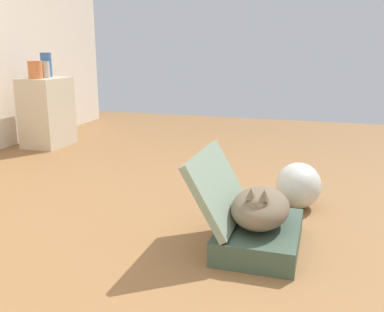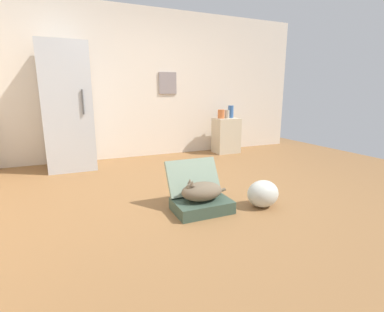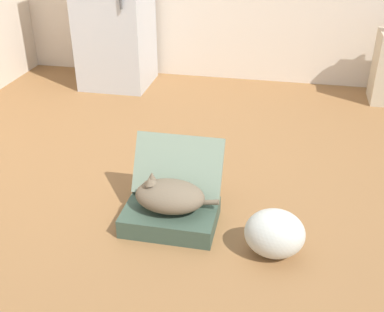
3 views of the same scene
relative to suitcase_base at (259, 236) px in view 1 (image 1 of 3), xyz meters
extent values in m
plane|color=olive|center=(0.10, 0.53, -0.06)|extent=(7.68, 7.68, 0.00)
cube|color=#384C3D|center=(0.00, 0.00, 0.00)|extent=(0.56, 0.39, 0.12)
cube|color=gray|center=(0.00, 0.22, 0.24)|extent=(0.56, 0.22, 0.35)
ellipsoid|color=brown|center=(0.00, 0.00, 0.15)|extent=(0.42, 0.28, 0.18)
sphere|color=brown|center=(-0.12, 0.00, 0.19)|extent=(0.11, 0.11, 0.11)
cone|color=brown|center=(-0.12, -0.03, 0.26)|extent=(0.05, 0.05, 0.05)
cone|color=brown|center=(-0.12, 0.03, 0.26)|extent=(0.05, 0.05, 0.05)
cylinder|color=brown|center=(0.19, 0.04, 0.10)|extent=(0.20, 0.03, 0.07)
ellipsoid|color=silver|center=(0.63, -0.14, 0.08)|extent=(0.34, 0.28, 0.28)
cube|color=beige|center=(1.66, 2.38, 0.28)|extent=(0.47, 0.36, 0.67)
cylinder|color=#CC6B38|center=(1.54, 2.38, 0.70)|extent=(0.13, 0.13, 0.17)
cylinder|color=#38609E|center=(1.77, 2.42, 0.73)|extent=(0.11, 0.11, 0.24)
cylinder|color=#B7AD99|center=(1.66, 2.35, 0.69)|extent=(0.08, 0.08, 0.16)
camera|label=1|loc=(-2.00, -0.27, 0.92)|focal=40.46mm
camera|label=2|loc=(-1.14, -2.37, 1.10)|focal=26.34mm
camera|label=3|loc=(0.61, -2.30, 1.72)|focal=44.74mm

